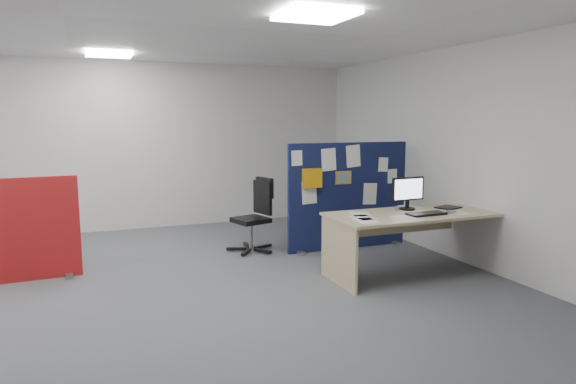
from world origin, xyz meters
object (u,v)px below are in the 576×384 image
object	(u,v)px
monitor_main	(408,192)
red_divider	(4,233)
office_chair	(257,210)
navy_divider	(347,196)
main_desk	(410,226)

from	to	relation	value
monitor_main	red_divider	bearing A→B (deg)	160.86
monitor_main	office_chair	world-z (taller)	monitor_main
navy_divider	red_divider	bearing A→B (deg)	179.83
main_desk	monitor_main	world-z (taller)	monitor_main
navy_divider	monitor_main	size ratio (longest dim) A/B	4.06
navy_divider	red_divider	size ratio (longest dim) A/B	1.15
red_divider	office_chair	xyz separation A→B (m)	(3.01, 0.34, -0.01)
navy_divider	red_divider	xyz separation A→B (m)	(-4.20, 0.01, -0.17)
navy_divider	main_desk	distance (m)	1.34
navy_divider	red_divider	world-z (taller)	navy_divider
navy_divider	main_desk	xyz separation A→B (m)	(0.12, -1.32, -0.18)
office_chair	navy_divider	bearing A→B (deg)	-33.31
monitor_main	red_divider	size ratio (longest dim) A/B	0.28
main_desk	red_divider	world-z (taller)	red_divider
navy_divider	monitor_main	xyz separation A→B (m)	(0.18, -1.16, 0.20)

